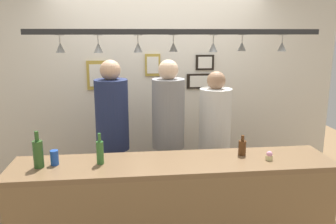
# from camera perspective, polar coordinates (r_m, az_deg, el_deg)

# --- Properties ---
(back_wall) EXTENTS (4.40, 0.06, 2.60)m
(back_wall) POSITION_cam_1_polar(r_m,az_deg,el_deg) (4.23, -1.54, 3.06)
(back_wall) COLOR silver
(back_wall) RESTS_ON ground_plane
(bar_counter) EXTENTS (2.70, 0.55, 0.98)m
(bar_counter) POSITION_cam_1_polar(r_m,az_deg,el_deg) (2.92, 1.39, -14.97)
(bar_counter) COLOR brown
(bar_counter) RESTS_ON ground_plane
(overhead_glass_rack) EXTENTS (2.20, 0.36, 0.04)m
(overhead_glass_rack) POSITION_cam_1_polar(r_m,az_deg,el_deg) (2.78, 0.96, 13.07)
(overhead_glass_rack) COLOR black
(hanging_wineglass_far_left) EXTENTS (0.07, 0.07, 0.13)m
(hanging_wineglass_far_left) POSITION_cam_1_polar(r_m,az_deg,el_deg) (2.79, -17.32, 10.20)
(hanging_wineglass_far_left) COLOR silver
(hanging_wineglass_far_left) RESTS_ON overhead_glass_rack
(hanging_wineglass_left) EXTENTS (0.07, 0.07, 0.13)m
(hanging_wineglass_left) POSITION_cam_1_polar(r_m,az_deg,el_deg) (2.71, -11.41, 10.46)
(hanging_wineglass_left) COLOR silver
(hanging_wineglass_left) RESTS_ON overhead_glass_rack
(hanging_wineglass_center_left) EXTENTS (0.07, 0.07, 0.13)m
(hanging_wineglass_center_left) POSITION_cam_1_polar(r_m,az_deg,el_deg) (2.70, -4.96, 10.66)
(hanging_wineglass_center_left) COLOR silver
(hanging_wineglass_center_left) RESTS_ON overhead_glass_rack
(hanging_wineglass_center) EXTENTS (0.07, 0.07, 0.13)m
(hanging_wineglass_center) POSITION_cam_1_polar(r_m,az_deg,el_deg) (2.80, 0.87, 10.78)
(hanging_wineglass_center) COLOR silver
(hanging_wineglass_center) RESTS_ON overhead_glass_rack
(hanging_wineglass_center_right) EXTENTS (0.07, 0.07, 0.13)m
(hanging_wineglass_center_right) POSITION_cam_1_polar(r_m,az_deg,el_deg) (2.77, 7.45, 10.65)
(hanging_wineglass_center_right) COLOR silver
(hanging_wineglass_center_right) RESTS_ON overhead_glass_rack
(hanging_wineglass_right) EXTENTS (0.07, 0.07, 0.13)m
(hanging_wineglass_right) POSITION_cam_1_polar(r_m,az_deg,el_deg) (2.97, 12.08, 10.63)
(hanging_wineglass_right) COLOR silver
(hanging_wineglass_right) RESTS_ON overhead_glass_rack
(hanging_wineglass_far_right) EXTENTS (0.07, 0.07, 0.13)m
(hanging_wineglass_far_right) POSITION_cam_1_polar(r_m,az_deg,el_deg) (3.00, 18.26, 10.30)
(hanging_wineglass_far_right) COLOR silver
(hanging_wineglass_far_right) RESTS_ON overhead_glass_rack
(person_left_navy_shirt) EXTENTS (0.34, 0.34, 1.77)m
(person_left_navy_shirt) POSITION_cam_1_polar(r_m,az_deg,el_deg) (3.63, -9.15, -2.53)
(person_left_navy_shirt) COLOR #2D334C
(person_left_navy_shirt) RESTS_ON ground_plane
(person_middle_grey_shirt) EXTENTS (0.34, 0.34, 1.76)m
(person_middle_grey_shirt) POSITION_cam_1_polar(r_m,az_deg,el_deg) (3.65, 0.05, -2.32)
(person_middle_grey_shirt) COLOR #2D334C
(person_middle_grey_shirt) RESTS_ON ground_plane
(person_right_white_patterned_shirt) EXTENTS (0.34, 0.34, 1.64)m
(person_right_white_patterned_shirt) POSITION_cam_1_polar(r_m,az_deg,el_deg) (3.76, 7.69, -3.26)
(person_right_white_patterned_shirt) COLOR #2D334C
(person_right_white_patterned_shirt) RESTS_ON ground_plane
(bottle_beer_green_import) EXTENTS (0.06, 0.06, 0.26)m
(bottle_beer_green_import) POSITION_cam_1_polar(r_m,az_deg,el_deg) (2.90, -11.14, -6.44)
(bottle_beer_green_import) COLOR #336B2D
(bottle_beer_green_import) RESTS_ON bar_counter
(bottle_beer_brown_stubby) EXTENTS (0.07, 0.07, 0.18)m
(bottle_beer_brown_stubby) POSITION_cam_1_polar(r_m,az_deg,el_deg) (3.12, 12.13, -5.70)
(bottle_beer_brown_stubby) COLOR #512D14
(bottle_beer_brown_stubby) RESTS_ON bar_counter
(bottle_champagne_green) EXTENTS (0.08, 0.08, 0.30)m
(bottle_champagne_green) POSITION_cam_1_polar(r_m,az_deg,el_deg) (2.95, -20.61, -6.38)
(bottle_champagne_green) COLOR #2D5623
(bottle_champagne_green) RESTS_ON bar_counter
(drink_can) EXTENTS (0.07, 0.07, 0.12)m
(drink_can) POSITION_cam_1_polar(r_m,az_deg,el_deg) (2.98, -18.20, -7.15)
(drink_can) COLOR #1E4CB2
(drink_can) RESTS_ON bar_counter
(cupcake) EXTENTS (0.06, 0.06, 0.08)m
(cupcake) POSITION_cam_1_polar(r_m,az_deg,el_deg) (3.07, 16.35, -6.96)
(cupcake) COLOR beige
(cupcake) RESTS_ON bar_counter
(picture_frame_lower_pair) EXTENTS (0.30, 0.02, 0.18)m
(picture_frame_lower_pair) POSITION_cam_1_polar(r_m,az_deg,el_deg) (4.24, 5.13, 5.07)
(picture_frame_lower_pair) COLOR black
(picture_frame_lower_pair) RESTS_ON back_wall
(picture_frame_upper_small) EXTENTS (0.22, 0.02, 0.18)m
(picture_frame_upper_small) POSITION_cam_1_polar(r_m,az_deg,el_deg) (4.23, 6.10, 8.12)
(picture_frame_upper_small) COLOR black
(picture_frame_upper_small) RESTS_ON back_wall
(picture_frame_crest) EXTENTS (0.18, 0.02, 0.26)m
(picture_frame_crest) POSITION_cam_1_polar(r_m,az_deg,el_deg) (4.14, -2.54, 7.74)
(picture_frame_crest) COLOR #B29338
(picture_frame_crest) RESTS_ON back_wall
(picture_frame_caricature) EXTENTS (0.26, 0.02, 0.34)m
(picture_frame_caricature) POSITION_cam_1_polar(r_m,az_deg,el_deg) (4.15, -11.44, 5.96)
(picture_frame_caricature) COLOR #B29338
(picture_frame_caricature) RESTS_ON back_wall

